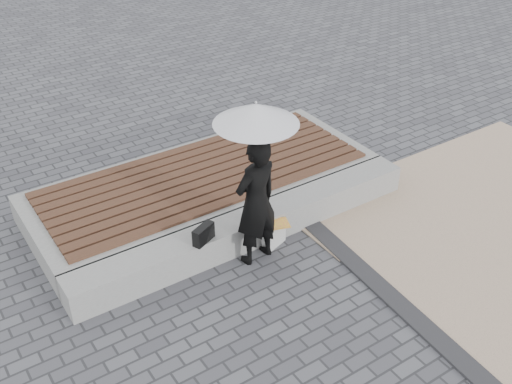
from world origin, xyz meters
TOP-DOWN VIEW (x-y plane):
  - ground at (0.00, 0.00)m, footprint 80.00×80.00m
  - edging_band at (0.75, -0.50)m, footprint 0.61×5.20m
  - seating_ledge at (0.00, 1.60)m, footprint 5.00×0.45m
  - timber_platform at (0.00, 2.80)m, footprint 5.00×2.00m
  - timber_decking at (0.00, 2.80)m, footprint 4.60×1.80m
  - woman at (-0.14, 1.24)m, footprint 0.68×0.50m
  - parasol at (-0.14, 1.24)m, footprint 0.98×0.98m
  - handbag at (-0.77, 1.44)m, footprint 0.33×0.23m
  - canvas_tote at (0.20, 1.34)m, footprint 0.37×0.24m
  - magazine at (0.20, 1.29)m, footprint 0.38×0.33m

SIDE VIEW (x-z plane):
  - ground at x=0.00m, z-range 0.00..0.00m
  - edging_band at x=0.75m, z-range 0.00..0.04m
  - canvas_tote at x=0.20m, z-range 0.00..0.36m
  - seating_ledge at x=0.00m, z-range 0.00..0.40m
  - timber_platform at x=0.00m, z-range 0.00..0.40m
  - magazine at x=0.20m, z-range 0.36..0.37m
  - timber_decking at x=0.00m, z-range 0.40..0.44m
  - handbag at x=-0.77m, z-range 0.40..0.62m
  - woman at x=-0.14m, z-range 0.00..1.71m
  - parasol at x=-0.14m, z-range 1.40..2.65m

